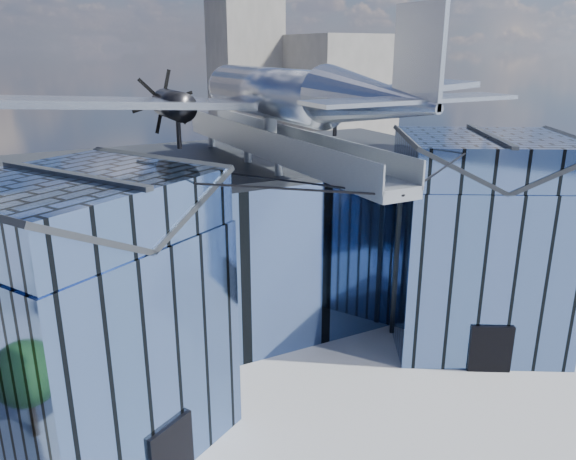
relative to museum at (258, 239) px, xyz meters
name	(u,v)px	position (x,y,z in m)	size (l,w,h in m)	color
ground_plane	(306,370)	(0.00, -5.82, -5.54)	(120.00, 120.00, 0.00)	gray
museum	(258,239)	(0.00, 0.00, 0.00)	(32.88, 24.50, 17.60)	#4C699C
bg_towers	(118,100)	(1.45, 44.67, 4.47)	(77.00, 24.50, 26.00)	slate
tree_side_e	(554,226)	(24.51, -1.27, -2.39)	(3.88, 3.88, 4.65)	#302213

